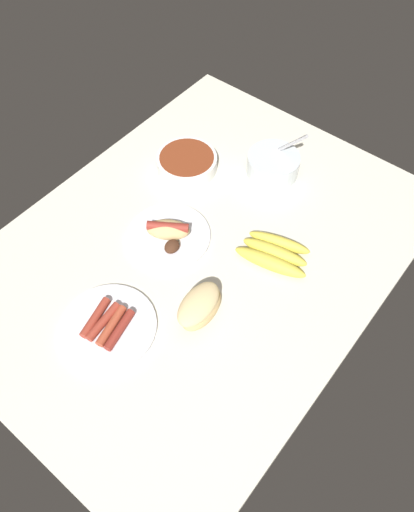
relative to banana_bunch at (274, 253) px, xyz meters
The scene contains 7 objects.
ground_plane 19.98cm from the banana_bunch, 120.85° to the left, with size 120.00×90.00×3.00cm, color silver.
banana_bunch is the anchor object (origin of this frame).
plate_sausages 44.69cm from the banana_bunch, 155.43° to the left, with size 22.65×22.65×3.04cm.
bread_stack 24.80cm from the banana_bunch, 169.97° to the left, with size 15.20×9.01×7.20cm.
bowl_coleslaw 30.42cm from the banana_bunch, 35.24° to the left, with size 14.98×14.98×15.55cm.
bowl_chili 39.44cm from the banana_bunch, 74.30° to the left, with size 17.51×17.51×4.40cm.
plate_hotdog_assembled 27.78cm from the banana_bunch, 115.63° to the left, with size 22.06×22.06×5.61cm.
Camera 1 is at (-57.75, -49.78, 104.60)cm, focal length 35.02 mm.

